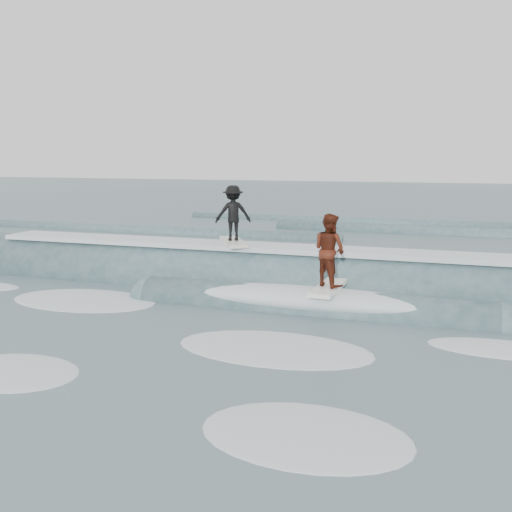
% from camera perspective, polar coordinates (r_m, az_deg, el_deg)
% --- Properties ---
extents(ground, '(160.00, 160.00, 0.00)m').
position_cam_1_polar(ground, '(13.45, -4.16, -6.74)').
color(ground, '#3D5358').
rests_on(ground, ground).
extents(breaking_wave, '(23.44, 3.97, 2.38)m').
position_cam_1_polar(breaking_wave, '(16.78, 1.55, -3.23)').
color(breaking_wave, '#335156').
rests_on(breaking_wave, ground).
extents(surfer_black, '(1.49, 2.00, 1.75)m').
position_cam_1_polar(surfer_black, '(17.13, -2.30, 4.05)').
color(surfer_black, silver).
rests_on(surfer_black, ground).
extents(surfer_red, '(1.11, 2.02, 1.91)m').
position_cam_1_polar(surfer_red, '(14.19, 7.34, 0.25)').
color(surfer_red, white).
rests_on(surfer_red, ground).
extents(whitewater, '(16.74, 7.84, 0.10)m').
position_cam_1_polar(whitewater, '(12.44, -7.70, -8.19)').
color(whitewater, silver).
rests_on(whitewater, ground).
extents(far_swells, '(39.74, 8.65, 0.80)m').
position_cam_1_polar(far_swells, '(30.24, 8.39, 2.46)').
color(far_swells, '#335156').
rests_on(far_swells, ground).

